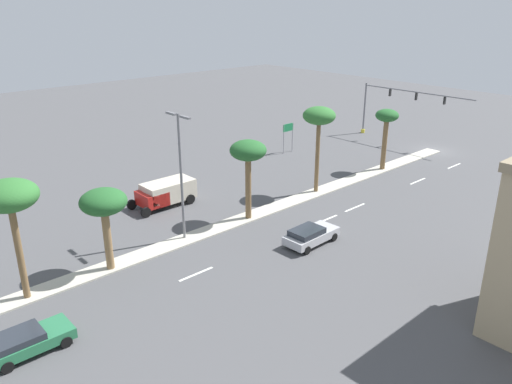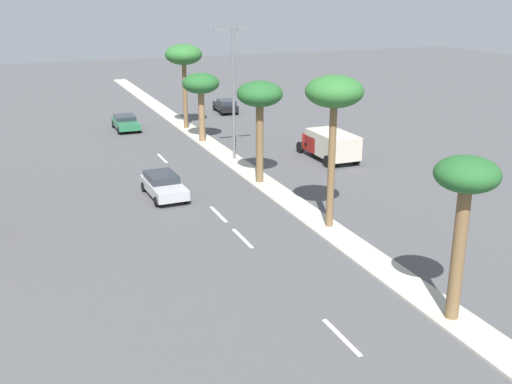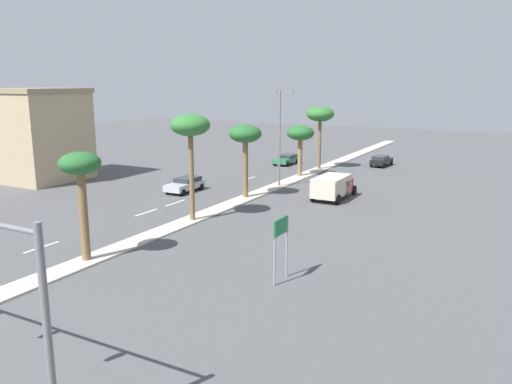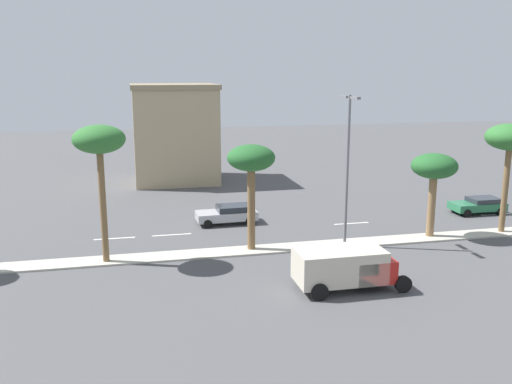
{
  "view_description": "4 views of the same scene",
  "coord_description": "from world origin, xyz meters",
  "px_view_note": "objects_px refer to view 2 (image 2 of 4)",
  "views": [
    {
      "loc": [
        -29.95,
        57.13,
        17.51
      ],
      "look_at": [
        -1.69,
        31.43,
        3.0
      ],
      "focal_mm": 35.48,
      "sensor_mm": 36.0,
      "label": 1
    },
    {
      "loc": [
        -15.51,
        -6.05,
        12.54
      ],
      "look_at": [
        -3.68,
        23.04,
        2.19
      ],
      "focal_mm": 43.15,
      "sensor_mm": 36.0,
      "label": 2
    },
    {
      "loc": [
        23.14,
        -9.85,
        10.7
      ],
      "look_at": [
        3.83,
        25.61,
        2.0
      ],
      "focal_mm": 35.69,
      "sensor_mm": 36.0,
      "label": 3
    },
    {
      "loc": [
        33.25,
        23.7,
        11.41
      ],
      "look_at": [
        -3.63,
        32.03,
        3.1
      ],
      "focal_mm": 38.67,
      "sensor_mm": 36.0,
      "label": 4
    }
  ],
  "objects_px": {
    "palm_tree_near": "(466,187)",
    "street_lamp_rear": "(233,84)",
    "sedan_black_inboard": "(226,106)",
    "sedan_silver_trailing": "(164,185)",
    "sedan_green_left": "(126,122)",
    "palm_tree_center": "(184,56)",
    "palm_tree_leading": "(201,86)",
    "palm_tree_front": "(260,98)",
    "box_truck": "(330,144)",
    "palm_tree_rear": "(334,96)"
  },
  "relations": [
    {
      "from": "palm_tree_near",
      "to": "street_lamp_rear",
      "type": "relative_size",
      "value": 0.67
    },
    {
      "from": "palm_tree_near",
      "to": "sedan_black_inboard",
      "type": "relative_size",
      "value": 1.53
    },
    {
      "from": "palm_tree_near",
      "to": "sedan_black_inboard",
      "type": "distance_m",
      "value": 45.22
    },
    {
      "from": "street_lamp_rear",
      "to": "sedan_silver_trailing",
      "type": "bearing_deg",
      "value": -137.51
    },
    {
      "from": "sedan_silver_trailing",
      "to": "sedan_green_left",
      "type": "height_order",
      "value": "sedan_silver_trailing"
    },
    {
      "from": "street_lamp_rear",
      "to": "sedan_black_inboard",
      "type": "bearing_deg",
      "value": 72.51
    },
    {
      "from": "palm_tree_near",
      "to": "sedan_silver_trailing",
      "type": "relative_size",
      "value": 1.43
    },
    {
      "from": "palm_tree_center",
      "to": "sedan_green_left",
      "type": "bearing_deg",
      "value": 161.62
    },
    {
      "from": "palm_tree_center",
      "to": "palm_tree_leading",
      "type": "distance_m",
      "value": 5.91
    },
    {
      "from": "street_lamp_rear",
      "to": "sedan_green_left",
      "type": "distance_m",
      "value": 15.93
    },
    {
      "from": "palm_tree_center",
      "to": "street_lamp_rear",
      "type": "relative_size",
      "value": 0.79
    },
    {
      "from": "street_lamp_rear",
      "to": "sedan_black_inboard",
      "type": "distance_m",
      "value": 20.03
    },
    {
      "from": "palm_tree_front",
      "to": "palm_tree_near",
      "type": "bearing_deg",
      "value": -89.7
    },
    {
      "from": "street_lamp_rear",
      "to": "palm_tree_leading",
      "type": "bearing_deg",
      "value": 94.7
    },
    {
      "from": "palm_tree_leading",
      "to": "box_truck",
      "type": "distance_m",
      "value": 12.37
    },
    {
      "from": "palm_tree_leading",
      "to": "sedan_black_inboard",
      "type": "bearing_deg",
      "value": 61.91
    },
    {
      "from": "palm_tree_rear",
      "to": "palm_tree_center",
      "type": "distance_m",
      "value": 27.56
    },
    {
      "from": "sedan_black_inboard",
      "to": "palm_tree_rear",
      "type": "bearing_deg",
      "value": -99.87
    },
    {
      "from": "palm_tree_leading",
      "to": "sedan_green_left",
      "type": "bearing_deg",
      "value": 125.08
    },
    {
      "from": "palm_tree_rear",
      "to": "sedan_silver_trailing",
      "type": "distance_m",
      "value": 13.07
    },
    {
      "from": "palm_tree_rear",
      "to": "palm_tree_front",
      "type": "height_order",
      "value": "palm_tree_rear"
    },
    {
      "from": "palm_tree_near",
      "to": "sedan_black_inboard",
      "type": "xyz_separation_m",
      "value": [
        6.19,
        44.54,
        -4.81
      ]
    },
    {
      "from": "palm_tree_front",
      "to": "sedan_green_left",
      "type": "xyz_separation_m",
      "value": [
        -5.25,
        20.21,
        -5.11
      ]
    },
    {
      "from": "palm_tree_leading",
      "to": "sedan_green_left",
      "type": "distance_m",
      "value": 9.93
    },
    {
      "from": "sedan_black_inboard",
      "to": "sedan_green_left",
      "type": "distance_m",
      "value": 12.4
    },
    {
      "from": "street_lamp_rear",
      "to": "sedan_silver_trailing",
      "type": "xyz_separation_m",
      "value": [
        -7.22,
        -6.61,
        -5.12
      ]
    },
    {
      "from": "palm_tree_center",
      "to": "sedan_green_left",
      "type": "distance_m",
      "value": 8.26
    },
    {
      "from": "palm_tree_leading",
      "to": "sedan_black_inboard",
      "type": "relative_size",
      "value": 1.34
    },
    {
      "from": "box_truck",
      "to": "sedan_silver_trailing",
      "type": "bearing_deg",
      "value": -164.25
    },
    {
      "from": "palm_tree_front",
      "to": "sedan_silver_trailing",
      "type": "height_order",
      "value": "palm_tree_front"
    },
    {
      "from": "palm_tree_leading",
      "to": "street_lamp_rear",
      "type": "relative_size",
      "value": 0.59
    },
    {
      "from": "palm_tree_near",
      "to": "palm_tree_leading",
      "type": "height_order",
      "value": "palm_tree_near"
    },
    {
      "from": "street_lamp_rear",
      "to": "sedan_silver_trailing",
      "type": "height_order",
      "value": "street_lamp_rear"
    },
    {
      "from": "street_lamp_rear",
      "to": "sedan_black_inboard",
      "type": "relative_size",
      "value": 2.27
    },
    {
      "from": "palm_tree_near",
      "to": "street_lamp_rear",
      "type": "distance_m",
      "value": 26.07
    },
    {
      "from": "palm_tree_front",
      "to": "box_truck",
      "type": "height_order",
      "value": "palm_tree_front"
    },
    {
      "from": "sedan_black_inboard",
      "to": "sedan_green_left",
      "type": "relative_size",
      "value": 1.0
    },
    {
      "from": "box_truck",
      "to": "street_lamp_rear",
      "type": "bearing_deg",
      "value": 159.11
    },
    {
      "from": "sedan_silver_trailing",
      "to": "palm_tree_leading",
      "type": "bearing_deg",
      "value": 63.11
    },
    {
      "from": "palm_tree_center",
      "to": "sedan_green_left",
      "type": "relative_size",
      "value": 1.79
    },
    {
      "from": "palm_tree_leading",
      "to": "palm_tree_near",
      "type": "bearing_deg",
      "value": -89.7
    },
    {
      "from": "sedan_silver_trailing",
      "to": "sedan_green_left",
      "type": "xyz_separation_m",
      "value": [
        1.5,
        20.56,
        -0.04
      ]
    },
    {
      "from": "palm_tree_near",
      "to": "palm_tree_leading",
      "type": "bearing_deg",
      "value": 90.3
    },
    {
      "from": "palm_tree_near",
      "to": "box_truck",
      "type": "distance_m",
      "value": 24.91
    },
    {
      "from": "palm_tree_rear",
      "to": "sedan_black_inboard",
      "type": "height_order",
      "value": "palm_tree_rear"
    },
    {
      "from": "palm_tree_center",
      "to": "sedan_black_inboard",
      "type": "distance_m",
      "value": 10.68
    },
    {
      "from": "palm_tree_rear",
      "to": "sedan_silver_trailing",
      "type": "relative_size",
      "value": 1.79
    },
    {
      "from": "palm_tree_center",
      "to": "palm_tree_leading",
      "type": "height_order",
      "value": "palm_tree_center"
    },
    {
      "from": "palm_tree_leading",
      "to": "box_truck",
      "type": "height_order",
      "value": "palm_tree_leading"
    },
    {
      "from": "palm_tree_leading",
      "to": "sedan_black_inboard",
      "type": "height_order",
      "value": "palm_tree_leading"
    }
  ]
}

